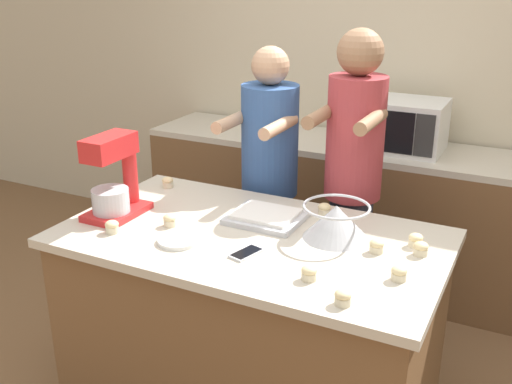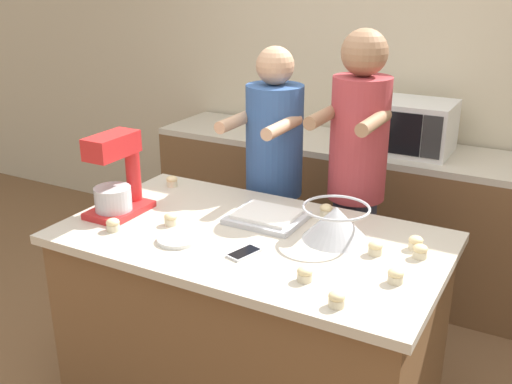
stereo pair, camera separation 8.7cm
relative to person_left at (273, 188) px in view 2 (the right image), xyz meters
The scene contains 21 objects.
back_wall 1.27m from the person_left, 78.21° to the left, with size 10.00×0.06×2.70m.
island_counter 0.83m from the person_left, 70.69° to the right, with size 1.66×0.94×0.91m.
back_counter 0.92m from the person_left, 73.28° to the left, with size 2.80×0.60×0.94m.
person_left is the anchor object (origin of this frame).
person_right 0.48m from the person_left, ahead, with size 0.31×0.48×1.73m.
stand_mixer 0.91m from the person_left, 118.49° to the right, with size 0.20×0.30×0.38m.
mixing_bowl 0.81m from the person_left, 43.71° to the right, with size 0.29×0.29×0.15m.
baking_tray 0.57m from the person_left, 65.90° to the right, with size 0.33×0.28×0.04m.
microwave_oven 0.96m from the person_left, 57.95° to the left, with size 0.55×0.39×0.31m.
cell_phone 0.92m from the person_left, 70.25° to the right, with size 0.11×0.16×0.01m.
small_plate 0.89m from the person_left, 89.78° to the right, with size 0.18×0.18×0.02m.
cupcake_0 0.99m from the person_left, 38.27° to the right, with size 0.06×0.06×0.06m.
cupcake_1 1.32m from the person_left, 53.43° to the right, with size 0.06×0.06×0.06m.
cupcake_2 1.22m from the person_left, 41.21° to the right, with size 0.06×0.06×0.06m.
cupcake_3 0.56m from the person_left, 140.14° to the right, with size 0.06×0.06×0.06m.
cupcake_4 0.99m from the person_left, 108.19° to the right, with size 0.06×0.06×0.06m.
cupcake_5 0.78m from the person_left, 99.26° to the right, with size 0.06×0.06×0.06m.
cupcake_6 1.03m from the person_left, 28.15° to the right, with size 0.06×0.06×0.06m.
cupcake_7 1.13m from the person_left, 56.97° to the right, with size 0.06×0.06×0.06m.
cupcake_8 1.09m from the person_left, 30.55° to the right, with size 0.06×0.06×0.06m.
cupcake_9 0.56m from the person_left, 36.88° to the right, with size 0.06×0.06×0.06m.
Camera 2 is at (1.16, -2.06, 2.00)m, focal length 42.00 mm.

